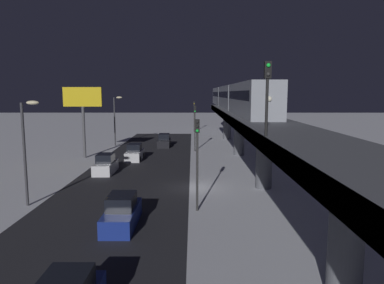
{
  "coord_description": "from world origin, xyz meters",
  "views": [
    {
      "loc": [
        -0.03,
        30.38,
        8.17
      ],
      "look_at": [
        0.06,
        -16.53,
        1.76
      ],
      "focal_mm": 33.59,
      "sensor_mm": 36.0,
      "label": 1
    }
  ],
  "objects_px": {
    "sedan_white_2": "(106,165)",
    "sedan_blue_2": "(122,213)",
    "subway_train": "(232,97)",
    "traffic_light_mid": "(195,122)",
    "sedan_white": "(135,153)",
    "sedan_black": "(164,141)",
    "traffic_light_far": "(194,112)",
    "commercial_billboard": "(83,104)",
    "traffic_light_near": "(197,152)",
    "rail_signal": "(267,86)"
  },
  "relations": [
    {
      "from": "sedan_white_2",
      "to": "sedan_blue_2",
      "type": "xyz_separation_m",
      "value": [
        -4.6,
        14.92,
        -0.0
      ]
    },
    {
      "from": "subway_train",
      "to": "traffic_light_mid",
      "type": "xyz_separation_m",
      "value": [
        5.83,
        6.37,
        -3.42
      ]
    },
    {
      "from": "sedan_white",
      "to": "sedan_black",
      "type": "height_order",
      "value": "same"
    },
    {
      "from": "traffic_light_mid",
      "to": "sedan_blue_2",
      "type": "bearing_deg",
      "value": 80.74
    },
    {
      "from": "sedan_white",
      "to": "sedan_blue_2",
      "type": "xyz_separation_m",
      "value": [
        -2.8,
        22.31,
        0.01
      ]
    },
    {
      "from": "sedan_white",
      "to": "traffic_light_mid",
      "type": "height_order",
      "value": "traffic_light_mid"
    },
    {
      "from": "traffic_light_far",
      "to": "subway_train",
      "type": "bearing_deg",
      "value": 106.56
    },
    {
      "from": "sedan_white",
      "to": "commercial_billboard",
      "type": "height_order",
      "value": "commercial_billboard"
    },
    {
      "from": "sedan_white",
      "to": "traffic_light_near",
      "type": "relative_size",
      "value": 0.69
    },
    {
      "from": "sedan_white_2",
      "to": "commercial_billboard",
      "type": "relative_size",
      "value": 0.48
    },
    {
      "from": "subway_train",
      "to": "sedan_white_2",
      "type": "height_order",
      "value": "subway_train"
    },
    {
      "from": "rail_signal",
      "to": "traffic_light_mid",
      "type": "relative_size",
      "value": 0.62
    },
    {
      "from": "rail_signal",
      "to": "sedan_black",
      "type": "bearing_deg",
      "value": -76.7
    },
    {
      "from": "traffic_light_mid",
      "to": "commercial_billboard",
      "type": "relative_size",
      "value": 0.72
    },
    {
      "from": "sedan_blue_2",
      "to": "traffic_light_far",
      "type": "distance_m",
      "value": 55.12
    },
    {
      "from": "sedan_white",
      "to": "traffic_light_near",
      "type": "bearing_deg",
      "value": 111.07
    },
    {
      "from": "sedan_white_2",
      "to": "traffic_light_far",
      "type": "distance_m",
      "value": 41.11
    },
    {
      "from": "rail_signal",
      "to": "traffic_light_near",
      "type": "relative_size",
      "value": 0.62
    },
    {
      "from": "sedan_white",
      "to": "commercial_billboard",
      "type": "relative_size",
      "value": 0.5
    },
    {
      "from": "sedan_white",
      "to": "sedan_white_2",
      "type": "relative_size",
      "value": 1.03
    },
    {
      "from": "sedan_white",
      "to": "rail_signal",
      "type": "bearing_deg",
      "value": 114.64
    },
    {
      "from": "sedan_black",
      "to": "traffic_light_mid",
      "type": "bearing_deg",
      "value": -43.96
    },
    {
      "from": "traffic_light_near",
      "to": "traffic_light_mid",
      "type": "bearing_deg",
      "value": -90.0
    },
    {
      "from": "commercial_billboard",
      "to": "traffic_light_mid",
      "type": "bearing_deg",
      "value": -159.63
    },
    {
      "from": "sedan_blue_2",
      "to": "traffic_light_near",
      "type": "height_order",
      "value": "traffic_light_near"
    },
    {
      "from": "subway_train",
      "to": "sedan_blue_2",
      "type": "xyz_separation_m",
      "value": [
        10.53,
        35.2,
        -6.82
      ]
    },
    {
      "from": "subway_train",
      "to": "commercial_billboard",
      "type": "height_order",
      "value": "subway_train"
    },
    {
      "from": "traffic_light_near",
      "to": "traffic_light_far",
      "type": "relative_size",
      "value": 1.0
    },
    {
      "from": "subway_train",
      "to": "sedan_white_2",
      "type": "xyz_separation_m",
      "value": [
        15.13,
        20.28,
        -6.82
      ]
    },
    {
      "from": "sedan_white_2",
      "to": "sedan_blue_2",
      "type": "bearing_deg",
      "value": 107.14
    },
    {
      "from": "commercial_billboard",
      "to": "rail_signal",
      "type": "bearing_deg",
      "value": 124.65
    },
    {
      "from": "rail_signal",
      "to": "sedan_white",
      "type": "height_order",
      "value": "rail_signal"
    },
    {
      "from": "subway_train",
      "to": "sedan_black",
      "type": "bearing_deg",
      "value": 9.89
    },
    {
      "from": "subway_train",
      "to": "traffic_light_near",
      "type": "distance_m",
      "value": 33.05
    },
    {
      "from": "traffic_light_near",
      "to": "sedan_blue_2",
      "type": "bearing_deg",
      "value": 31.18
    },
    {
      "from": "traffic_light_mid",
      "to": "traffic_light_far",
      "type": "distance_m",
      "value": 25.99
    },
    {
      "from": "sedan_blue_2",
      "to": "traffic_light_far",
      "type": "height_order",
      "value": "traffic_light_far"
    },
    {
      "from": "sedan_black",
      "to": "traffic_light_far",
      "type": "xyz_separation_m",
      "value": [
        -4.7,
        -21.45,
        3.4
      ]
    },
    {
      "from": "commercial_billboard",
      "to": "sedan_black",
      "type": "bearing_deg",
      "value": -133.82
    },
    {
      "from": "rail_signal",
      "to": "traffic_light_near",
      "type": "height_order",
      "value": "rail_signal"
    },
    {
      "from": "subway_train",
      "to": "sedan_blue_2",
      "type": "distance_m",
      "value": 37.37
    },
    {
      "from": "rail_signal",
      "to": "sedan_white",
      "type": "distance_m",
      "value": 27.9
    },
    {
      "from": "sedan_blue_2",
      "to": "traffic_light_far",
      "type": "bearing_deg",
      "value": 85.1
    },
    {
      "from": "subway_train",
      "to": "traffic_light_mid",
      "type": "height_order",
      "value": "subway_train"
    },
    {
      "from": "subway_train",
      "to": "sedan_white",
      "type": "relative_size",
      "value": 12.55
    },
    {
      "from": "sedan_white_2",
      "to": "sedan_black",
      "type": "xyz_separation_m",
      "value": [
        -4.6,
        -18.44,
        0.0
      ]
    },
    {
      "from": "sedan_white",
      "to": "sedan_white_2",
      "type": "xyz_separation_m",
      "value": [
        1.8,
        7.39,
        0.01
      ]
    },
    {
      "from": "sedan_white_2",
      "to": "sedan_blue_2",
      "type": "relative_size",
      "value": 0.9
    },
    {
      "from": "sedan_white",
      "to": "sedan_black",
      "type": "distance_m",
      "value": 11.4
    },
    {
      "from": "sedan_blue_2",
      "to": "traffic_light_far",
      "type": "relative_size",
      "value": 0.74
    }
  ]
}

